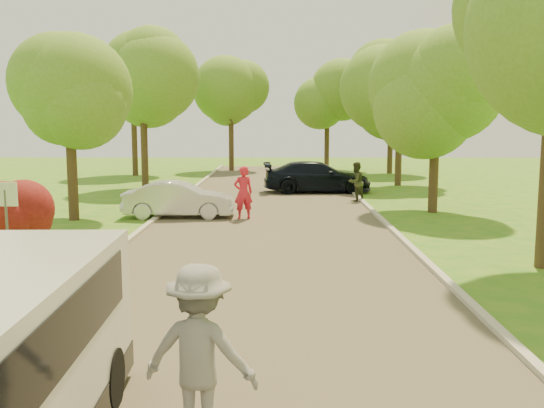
{
  "coord_description": "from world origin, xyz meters",
  "views": [
    {
      "loc": [
        0.36,
        -9.48,
        3.53
      ],
      "look_at": [
        0.19,
        6.81,
        1.3
      ],
      "focal_mm": 40.0,
      "sensor_mm": 36.0,
      "label": 1
    }
  ],
  "objects_px": {
    "silver_sedan": "(179,200)",
    "skateboarder": "(200,353)",
    "street_sign": "(6,209)",
    "person_olive": "(356,182)",
    "person_striped": "(243,193)",
    "dark_sedan": "(317,177)"
  },
  "relations": [
    {
      "from": "silver_sedan",
      "to": "skateboarder",
      "type": "relative_size",
      "value": 2.1
    },
    {
      "from": "street_sign",
      "to": "skateboarder",
      "type": "relative_size",
      "value": 1.13
    },
    {
      "from": "street_sign",
      "to": "person_olive",
      "type": "distance_m",
      "value": 16.35
    },
    {
      "from": "skateboarder",
      "to": "person_olive",
      "type": "distance_m",
      "value": 21.01
    },
    {
      "from": "street_sign",
      "to": "skateboarder",
      "type": "distance_m",
      "value": 9.1
    },
    {
      "from": "skateboarder",
      "to": "person_striped",
      "type": "xyz_separation_m",
      "value": [
        -0.43,
        15.6,
        -0.13
      ]
    },
    {
      "from": "dark_sedan",
      "to": "skateboarder",
      "type": "bearing_deg",
      "value": 170.3
    },
    {
      "from": "person_striped",
      "to": "person_olive",
      "type": "bearing_deg",
      "value": -152.23
    },
    {
      "from": "dark_sedan",
      "to": "person_striped",
      "type": "bearing_deg",
      "value": 155.97
    },
    {
      "from": "dark_sedan",
      "to": "person_striped",
      "type": "distance_m",
      "value": 8.96
    },
    {
      "from": "silver_sedan",
      "to": "person_striped",
      "type": "xyz_separation_m",
      "value": [
        2.4,
        -0.35,
        0.3
      ]
    },
    {
      "from": "street_sign",
      "to": "person_olive",
      "type": "relative_size",
      "value": 1.24
    },
    {
      "from": "dark_sedan",
      "to": "person_striped",
      "type": "height_order",
      "value": "person_striped"
    },
    {
      "from": "person_olive",
      "to": "dark_sedan",
      "type": "bearing_deg",
      "value": -108.06
    },
    {
      "from": "silver_sedan",
      "to": "skateboarder",
      "type": "xyz_separation_m",
      "value": [
        2.83,
        -15.96,
        0.42
      ]
    },
    {
      "from": "dark_sedan",
      "to": "skateboarder",
      "type": "distance_m",
      "value": 24.14
    },
    {
      "from": "silver_sedan",
      "to": "skateboarder",
      "type": "bearing_deg",
      "value": -171.05
    },
    {
      "from": "street_sign",
      "to": "dark_sedan",
      "type": "relative_size",
      "value": 0.41
    },
    {
      "from": "skateboarder",
      "to": "street_sign",
      "type": "bearing_deg",
      "value": -42.42
    },
    {
      "from": "street_sign",
      "to": "silver_sedan",
      "type": "bearing_deg",
      "value": 73.79
    },
    {
      "from": "street_sign",
      "to": "silver_sedan",
      "type": "xyz_separation_m",
      "value": [
        2.5,
        8.6,
        -0.9
      ]
    },
    {
      "from": "person_striped",
      "to": "silver_sedan",
      "type": "bearing_deg",
      "value": -27.16
    }
  ]
}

